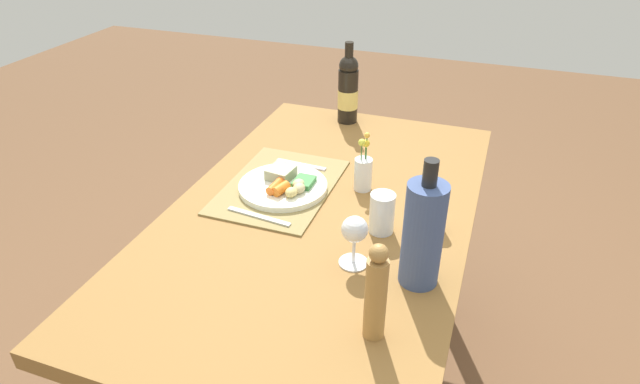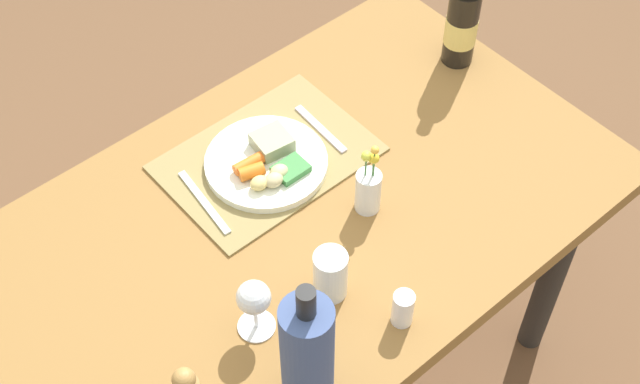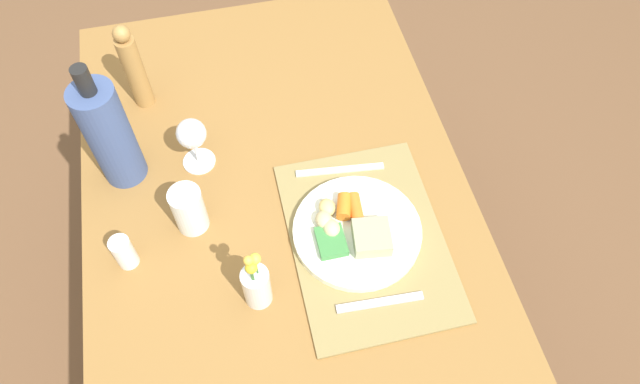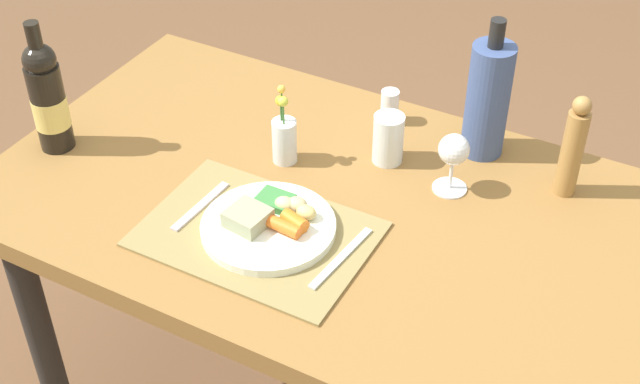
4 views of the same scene
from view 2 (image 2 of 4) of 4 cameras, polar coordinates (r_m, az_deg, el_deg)
The scene contains 11 objects.
dining_table at distance 1.90m, azimuth -1.99°, elevation -3.54°, with size 1.41×0.83×0.76m.
placemat at distance 1.93m, azimuth -3.41°, elevation 2.19°, with size 0.44×0.31×0.01m, color olive.
dinner_plate at distance 1.90m, azimuth -3.41°, elevation 1.94°, with size 0.26×0.26×0.05m.
fork at distance 1.98m, azimuth 0.04°, elevation 4.09°, with size 0.02×0.17×0.01m, color silver.
knife at distance 1.86m, azimuth -7.45°, elevation -0.64°, with size 0.02×0.20×0.01m, color silver.
flower_vase at distance 1.80m, azimuth 3.12°, elevation 0.23°, with size 0.05×0.05×0.18m.
wine_glass at distance 1.61m, azimuth -4.27°, elevation -6.92°, with size 0.07×0.07×0.13m.
water_tumbler at distance 1.68m, azimuth 0.67°, elevation -5.45°, with size 0.07×0.07×0.11m.
cooler_bottle at distance 1.50m, azimuth -0.83°, elevation -10.24°, with size 0.09×0.09×0.32m.
salt_shaker at distance 1.66m, azimuth 5.34°, elevation -7.46°, with size 0.04×0.04×0.08m, color white.
wine_bottle at distance 2.09m, azimuth 9.15°, elevation 10.98°, with size 0.08×0.08×0.30m.
Camera 2 is at (0.67, 0.88, 2.20)m, focal length 49.84 mm.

